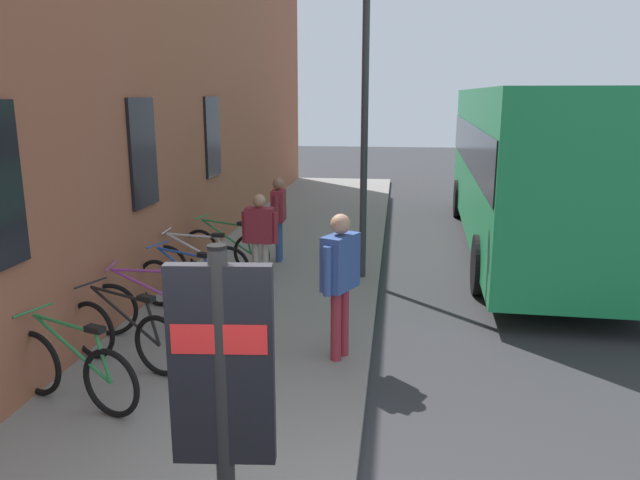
{
  "coord_description": "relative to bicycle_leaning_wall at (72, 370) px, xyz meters",
  "views": [
    {
      "loc": [
        -3.26,
        -0.27,
        3.25
      ],
      "look_at": [
        3.91,
        0.63,
        1.53
      ],
      "focal_mm": 34.63,
      "sensor_mm": 36.0,
      "label": 1
    }
  ],
  "objects": [
    {
      "name": "ground",
      "position": [
        3.82,
        -3.96,
        -0.51
      ],
      "size": [
        60.0,
        60.0,
        0.0
      ],
      "primitive_type": "plane",
      "color": "#2D2D30"
    },
    {
      "name": "sidewalk_pavement",
      "position": [
        5.82,
        -1.21,
        -0.45
      ],
      "size": [
        24.0,
        3.5,
        0.12
      ],
      "primitive_type": "cube",
      "color": "gray",
      "rests_on": "ground"
    },
    {
      "name": "station_facade",
      "position": [
        6.81,
        0.84,
        3.17
      ],
      "size": [
        22.0,
        0.65,
        7.37
      ],
      "color": "#9E563D",
      "rests_on": "ground"
    },
    {
      "name": "bicycle_leaning_wall",
      "position": [
        0.0,
        0.0,
        0.0
      ],
      "size": [
        0.7,
        1.7,
        0.97
      ],
      "color": "black",
      "rests_on": "sidewalk_pavement"
    },
    {
      "name": "bicycle_by_door",
      "position": [
        0.96,
        -0.13,
        -0.0
      ],
      "size": [
        0.72,
        1.68,
        0.97
      ],
      "color": "black",
      "rests_on": "sidewalk_pavement"
    },
    {
      "name": "bicycle_nearest_sign",
      "position": [
        1.95,
        -0.05,
        -0.0
      ],
      "size": [
        0.53,
        1.75,
        0.97
      ],
      "color": "black",
      "rests_on": "sidewalk_pavement"
    },
    {
      "name": "bicycle_far_end",
      "position": [
        2.89,
        -0.19,
        -0.0
      ],
      "size": [
        0.7,
        1.69,
        0.97
      ],
      "color": "black",
      "rests_on": "sidewalk_pavement"
    },
    {
      "name": "bicycle_mid_rack",
      "position": [
        4.0,
        -0.0,
        -0.0
      ],
      "size": [
        0.48,
        1.77,
        0.97
      ],
      "color": "black",
      "rests_on": "sidewalk_pavement"
    },
    {
      "name": "bicycle_end_of_row",
      "position": [
        5.05,
        -0.19,
        -0.0
      ],
      "size": [
        0.61,
        1.73,
        0.97
      ],
      "color": "black",
      "rests_on": "sidewalk_pavement"
    },
    {
      "name": "transit_info_sign",
      "position": [
        -2.55,
        -2.35,
        1.21
      ],
      "size": [
        0.14,
        0.56,
        2.4
      ],
      "color": "black",
      "rests_on": "sidewalk_pavement"
    },
    {
      "name": "city_bus",
      "position": [
        7.94,
        -5.96,
        1.41
      ],
      "size": [
        10.59,
        2.94,
        3.35
      ],
      "color": "#1E8C4C",
      "rests_on": "ground"
    },
    {
      "name": "pedestrian_by_facade",
      "position": [
        1.53,
        -2.59,
        0.7
      ],
      "size": [
        0.62,
        0.45,
        1.78
      ],
      "color": "maroon",
      "rests_on": "sidewalk_pavement"
    },
    {
      "name": "pedestrian_crossing_street",
      "position": [
        5.85,
        -1.01,
        0.58
      ],
      "size": [
        0.61,
        0.24,
        1.59
      ],
      "color": "#334C8C",
      "rests_on": "sidewalk_pavement"
    },
    {
      "name": "pedestrian_near_bus",
      "position": [
        4.13,
        -1.03,
        0.57
      ],
      "size": [
        0.24,
        0.6,
        1.56
      ],
      "color": "#B2A599",
      "rests_on": "sidewalk_pavement"
    },
    {
      "name": "street_lamp",
      "position": [
        4.99,
        -2.66,
        2.53
      ],
      "size": [
        0.28,
        0.28,
        4.88
      ],
      "color": "#333338",
      "rests_on": "sidewalk_pavement"
    }
  ]
}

